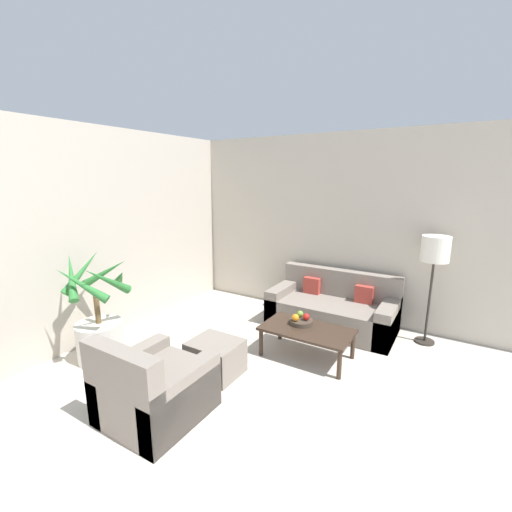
% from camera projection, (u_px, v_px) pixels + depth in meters
% --- Properties ---
extents(wall_back, '(7.84, 0.06, 2.70)m').
position_uv_depth(wall_back, '(394.00, 232.00, 4.65)').
color(wall_back, '#BCB2A3').
rests_on(wall_back, ground_plane).
extents(wall_left, '(0.06, 8.28, 2.70)m').
position_uv_depth(wall_left, '(3.00, 251.00, 3.45)').
color(wall_left, '#BCB2A3').
rests_on(wall_left, ground_plane).
extents(potted_palm, '(0.81, 0.82, 1.28)m').
position_uv_depth(potted_palm, '(99.00, 327.00, 3.91)').
color(potted_palm, beige).
rests_on(potted_palm, ground_plane).
extents(sofa_loveseat, '(1.71, 0.82, 0.77)m').
position_uv_depth(sofa_loveseat, '(332.00, 309.00, 4.82)').
color(sofa_loveseat, gray).
rests_on(sofa_loveseat, ground_plane).
extents(floor_lamp, '(0.33, 0.33, 1.39)m').
position_uv_depth(floor_lamp, '(435.00, 254.00, 4.15)').
color(floor_lamp, '#2D2823').
rests_on(floor_lamp, ground_plane).
extents(coffee_table, '(1.04, 0.58, 0.36)m').
position_uv_depth(coffee_table, '(307.00, 332.00, 3.99)').
color(coffee_table, '#38281E').
rests_on(coffee_table, ground_plane).
extents(fruit_bowl, '(0.27, 0.27, 0.05)m').
position_uv_depth(fruit_bowl, '(301.00, 322.00, 4.10)').
color(fruit_bowl, '#42382D').
rests_on(fruit_bowl, coffee_table).
extents(apple_red, '(0.08, 0.08, 0.08)m').
position_uv_depth(apple_red, '(306.00, 317.00, 4.08)').
color(apple_red, red).
rests_on(apple_red, fruit_bowl).
extents(apple_green, '(0.08, 0.08, 0.08)m').
position_uv_depth(apple_green, '(300.00, 314.00, 4.17)').
color(apple_green, olive).
rests_on(apple_green, fruit_bowl).
extents(orange_fruit, '(0.09, 0.09, 0.09)m').
position_uv_depth(orange_fruit, '(295.00, 318.00, 4.05)').
color(orange_fruit, orange).
rests_on(orange_fruit, fruit_bowl).
extents(armchair, '(0.79, 0.83, 0.78)m').
position_uv_depth(armchair, '(154.00, 389.00, 2.99)').
color(armchair, gray).
rests_on(armchair, ground_plane).
extents(ottoman, '(0.53, 0.45, 0.37)m').
position_uv_depth(ottoman, '(216.00, 357.00, 3.68)').
color(ottoman, gray).
rests_on(ottoman, ground_plane).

